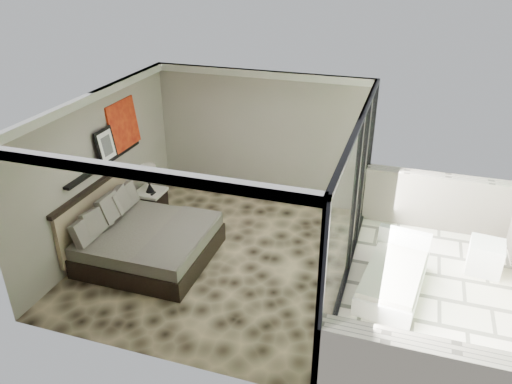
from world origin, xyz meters
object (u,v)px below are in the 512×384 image
(lounger, at_px, (393,277))
(nightstand, at_px, (151,201))
(table_lamp, at_px, (149,175))
(bed, at_px, (144,240))
(ottoman, at_px, (485,257))

(lounger, bearing_deg, nightstand, 175.23)
(table_lamp, bearing_deg, nightstand, 122.75)
(table_lamp, relative_size, lounger, 0.31)
(bed, xyz_separation_m, lounger, (4.26, 0.43, -0.13))
(bed, bearing_deg, ottoman, 14.01)
(ottoman, bearing_deg, bed, -165.99)
(nightstand, distance_m, ottoman, 6.36)
(bed, relative_size, table_lamp, 3.72)
(nightstand, height_order, ottoman, nightstand)
(table_lamp, distance_m, ottoman, 6.37)
(bed, relative_size, ottoman, 3.92)
(nightstand, xyz_separation_m, lounger, (4.93, -1.03, -0.06))
(bed, xyz_separation_m, table_lamp, (-0.64, 1.43, 0.54))
(bed, distance_m, lounger, 4.29)
(table_lamp, xyz_separation_m, lounger, (4.90, -1.00, -0.67))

